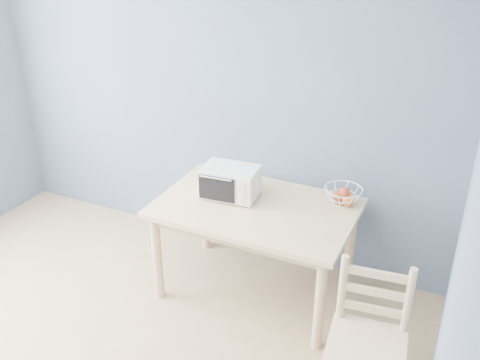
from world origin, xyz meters
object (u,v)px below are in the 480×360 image
at_px(fruit_basket, 344,195).
at_px(dining_chair, 367,344).
at_px(dining_table, 255,218).
at_px(toaster_oven, 228,181).

height_order(fruit_basket, dining_chair, dining_chair).
distance_m(dining_table, fruit_basket, 0.65).
xyz_separation_m(toaster_oven, dining_chair, (1.23, -0.73, -0.42)).
distance_m(fruit_basket, dining_chair, 1.13).
bearing_deg(dining_chair, fruit_basket, 107.84).
relative_size(fruit_basket, dining_chair, 0.30).
xyz_separation_m(fruit_basket, dining_chair, (0.44, -0.98, -0.37)).
height_order(toaster_oven, dining_chair, toaster_oven).
xyz_separation_m(dining_table, fruit_basket, (0.55, 0.29, 0.17)).
height_order(dining_table, toaster_oven, toaster_oven).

